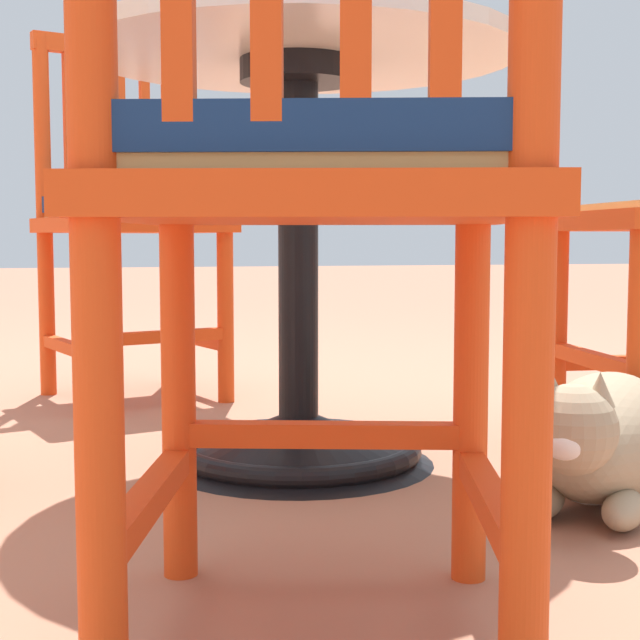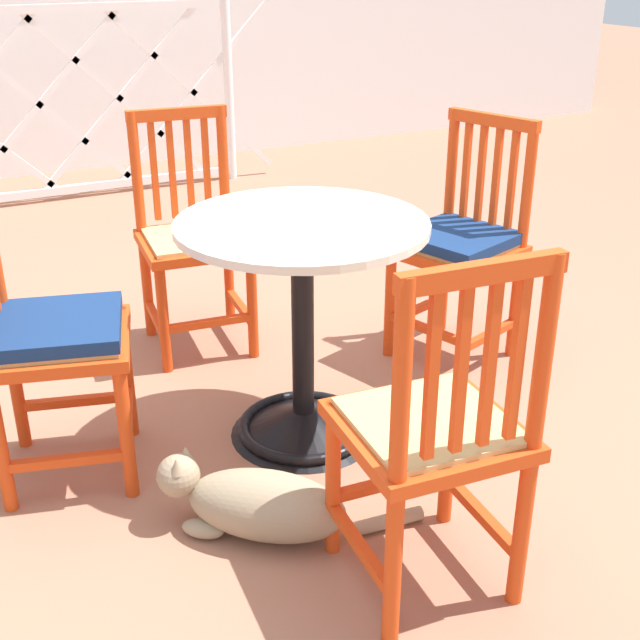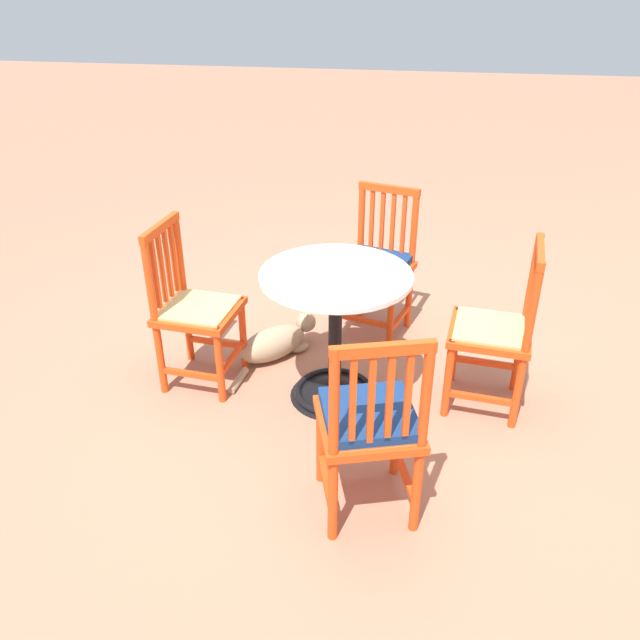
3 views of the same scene
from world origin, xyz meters
name	(u,v)px [view 1 (image 1 of 3)]	position (x,y,z in m)	size (l,w,h in m)	color
ground_plane	(315,469)	(0.00, 0.00, 0.00)	(24.00, 24.00, 0.00)	#A36B51
cafe_table	(298,304)	(0.05, 0.02, 0.28)	(0.76, 0.76, 0.73)	black
orange_chair_at_corner	(129,219)	(0.83, 0.27, 0.45)	(0.50, 0.50, 0.91)	#D64214
orange_chair_by_planter	(318,186)	(-0.68, 0.16, 0.45)	(0.49, 0.49, 0.91)	#D64214
tabby_cat	(600,439)	(-0.30, -0.37, 0.10)	(0.67, 0.44, 0.23)	#9E896B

